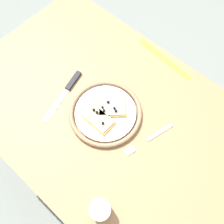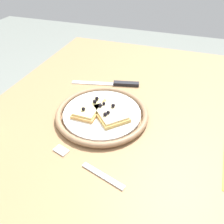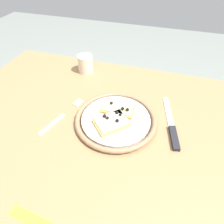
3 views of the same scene
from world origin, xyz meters
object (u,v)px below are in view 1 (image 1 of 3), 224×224
at_px(knife, 69,87).
at_px(pizza_slice_far, 112,107).
at_px(fork, 149,139).
at_px(cup, 100,210).
at_px(pizza_slice_near, 99,119).
at_px(plate, 106,113).
at_px(measuring_tape, 165,59).
at_px(dining_table, 111,122).

bearing_deg(knife, pizza_slice_far, -168.04).
height_order(fork, cup, cup).
bearing_deg(pizza_slice_near, cup, 134.08).
height_order(plate, pizza_slice_far, pizza_slice_far).
xyz_separation_m(plate, cup, (-0.21, 0.26, 0.03)).
bearing_deg(pizza_slice_far, plate, 77.15).
bearing_deg(measuring_tape, plate, 91.77).
distance_m(fork, measuring_tape, 0.36).
distance_m(dining_table, plate, 0.09).
bearing_deg(knife, fork, -173.43).
bearing_deg(knife, dining_table, -172.94).
xyz_separation_m(pizza_slice_near, measuring_tape, (-0.01, -0.38, -0.02)).
relative_size(dining_table, fork, 5.91).
height_order(dining_table, fork, fork).
relative_size(pizza_slice_far, cup, 1.69).
height_order(plate, knife, plate).
xyz_separation_m(plate, measuring_tape, (-0.02, -0.34, -0.01)).
bearing_deg(pizza_slice_near, dining_table, -102.65).
bearing_deg(dining_table, cup, 126.63).
bearing_deg(fork, pizza_slice_near, 20.98).
bearing_deg(pizza_slice_far, dining_table, 117.13).
distance_m(pizza_slice_near, measuring_tape, 0.38).
bearing_deg(plate, knife, 3.86).
distance_m(plate, fork, 0.18).
distance_m(dining_table, cup, 0.36).
relative_size(pizza_slice_near, fork, 0.56).
height_order(dining_table, knife, knife).
bearing_deg(fork, knife, 6.57).
distance_m(plate, pizza_slice_near, 0.04).
xyz_separation_m(pizza_slice_far, cup, (-0.21, 0.28, 0.01)).
distance_m(knife, cup, 0.47).
height_order(pizza_slice_near, measuring_tape, pizza_slice_near).
xyz_separation_m(dining_table, pizza_slice_near, (0.01, 0.05, 0.10)).
relative_size(pizza_slice_near, pizza_slice_far, 0.86).
height_order(knife, fork, knife).
distance_m(cup, measuring_tape, 0.63).
height_order(pizza_slice_far, knife, pizza_slice_far).
bearing_deg(measuring_tape, knife, 65.50).
bearing_deg(dining_table, knife, 7.06).
bearing_deg(fork, dining_table, 5.98).
bearing_deg(dining_table, pizza_slice_near, 77.35).
xyz_separation_m(pizza_slice_near, pizza_slice_far, (-0.00, -0.07, 0.00)).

